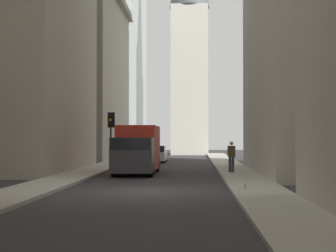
{
  "coord_description": "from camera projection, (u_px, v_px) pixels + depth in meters",
  "views": [
    {
      "loc": [
        -20.69,
        -2.01,
        2.16
      ],
      "look_at": [
        12.23,
        -0.28,
        2.87
      ],
      "focal_mm": 55.38,
      "sensor_mm": 36.0,
      "label": 1
    }
  ],
  "objects": [
    {
      "name": "ground_plane",
      "position": [
        145.0,
        191.0,
        20.71
      ],
      "size": [
        135.0,
        135.0,
        0.0
      ],
      "primitive_type": "plane",
      "color": "#302D30"
    },
    {
      "name": "sidewalk_right",
      "position": [
        34.0,
        189.0,
        20.95
      ],
      "size": [
        90.0,
        2.2,
        0.14
      ],
      "primitive_type": "cube",
      "color": "#A8A399",
      "rests_on": "ground_plane"
    },
    {
      "name": "sidewalk_left",
      "position": [
        258.0,
        190.0,
        20.48
      ],
      "size": [
        90.0,
        2.2,
        0.14
      ],
      "primitive_type": "cube",
      "color": "#A8A399",
      "rests_on": "ground_plane"
    },
    {
      "name": "building_right_far",
      "position": [
        68.0,
        65.0,
        51.37
      ],
      "size": [
        16.99,
        10.5,
        18.61
      ],
      "color": "#A8A091",
      "rests_on": "ground_plane"
    },
    {
      "name": "church_spire",
      "position": [
        189.0,
        12.0,
        64.61
      ],
      "size": [
        4.99,
        4.99,
        34.03
      ],
      "color": "#B7B2A5",
      "rests_on": "ground_plane"
    },
    {
      "name": "delivery_truck",
      "position": [
        137.0,
        149.0,
        30.39
      ],
      "size": [
        6.46,
        2.25,
        2.84
      ],
      "color": "red",
      "rests_on": "ground_plane"
    },
    {
      "name": "sedan_silver",
      "position": [
        156.0,
        154.0,
        44.67
      ],
      "size": [
        4.3,
        1.78,
        1.42
      ],
      "color": "#B7BABF",
      "rests_on": "ground_plane"
    },
    {
      "name": "traffic_light_midblock",
      "position": [
        111.0,
        126.0,
        37.26
      ],
      "size": [
        0.43,
        0.52,
        3.82
      ],
      "color": "black",
      "rests_on": "sidewalk_right"
    },
    {
      "name": "pedestrian",
      "position": [
        231.0,
        155.0,
        29.87
      ],
      "size": [
        0.26,
        0.44,
        1.78
      ],
      "color": "#33333D",
      "rests_on": "sidewalk_left"
    },
    {
      "name": "discarded_bottle",
      "position": [
        245.0,
        187.0,
        20.0
      ],
      "size": [
        0.07,
        0.07,
        0.27
      ],
      "color": "#999EA3",
      "rests_on": "sidewalk_left"
    }
  ]
}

